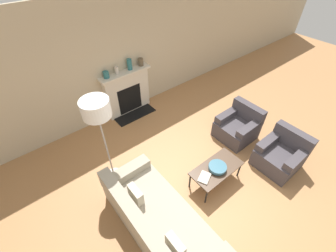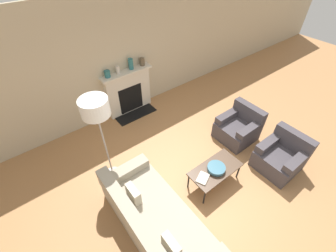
# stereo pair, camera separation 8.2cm
# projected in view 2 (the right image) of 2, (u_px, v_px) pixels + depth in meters

# --- Properties ---
(ground_plane) EXTENTS (18.00, 18.00, 0.00)m
(ground_plane) POSITION_uv_depth(u_px,v_px,m) (208.00, 185.00, 4.43)
(ground_plane) COLOR #A87547
(wall_back) EXTENTS (18.00, 0.06, 2.90)m
(wall_back) POSITION_uv_depth(u_px,v_px,m) (120.00, 58.00, 5.28)
(wall_back) COLOR #BCAD8E
(wall_back) RESTS_ON ground_plane
(fireplace) EXTENTS (1.32, 0.59, 1.17)m
(fireplace) POSITION_uv_depth(u_px,v_px,m) (129.00, 92.00, 5.80)
(fireplace) COLOR beige
(fireplace) RESTS_ON ground_plane
(couch) EXTENTS (0.96, 2.23, 0.79)m
(couch) POSITION_uv_depth(u_px,v_px,m) (156.00, 222.00, 3.59)
(couch) COLOR #9E937F
(couch) RESTS_ON ground_plane
(armchair_near) EXTENTS (0.82, 0.79, 0.80)m
(armchair_near) POSITION_uv_depth(u_px,v_px,m) (281.00, 156.00, 4.58)
(armchair_near) COLOR #423D42
(armchair_near) RESTS_ON ground_plane
(armchair_far) EXTENTS (0.82, 0.79, 0.80)m
(armchair_far) POSITION_uv_depth(u_px,v_px,m) (238.00, 127.00, 5.21)
(armchair_far) COLOR #423D42
(armchair_far) RESTS_ON ground_plane
(coffee_table) EXTENTS (1.02, 0.51, 0.42)m
(coffee_table) POSITION_uv_depth(u_px,v_px,m) (215.00, 170.00, 4.22)
(coffee_table) COLOR #4C3828
(coffee_table) RESTS_ON ground_plane
(bowl) EXTENTS (0.34, 0.34, 0.09)m
(bowl) POSITION_uv_depth(u_px,v_px,m) (216.00, 168.00, 4.14)
(bowl) COLOR #38667A
(bowl) RESTS_ON coffee_table
(book) EXTENTS (0.31, 0.27, 0.02)m
(book) POSITION_uv_depth(u_px,v_px,m) (203.00, 178.00, 4.03)
(book) COLOR #B2A893
(book) RESTS_ON coffee_table
(floor_lamp) EXTENTS (0.45, 0.45, 1.89)m
(floor_lamp) POSITION_uv_depth(u_px,v_px,m) (96.00, 114.00, 3.50)
(floor_lamp) COLOR gray
(floor_lamp) RESTS_ON ground_plane
(mantel_vase_left) EXTENTS (0.13, 0.13, 0.16)m
(mantel_vase_left) POSITION_uv_depth(u_px,v_px,m) (107.00, 74.00, 5.14)
(mantel_vase_left) COLOR #28666B
(mantel_vase_left) RESTS_ON fireplace
(mantel_vase_center_left) EXTENTS (0.09, 0.09, 0.18)m
(mantel_vase_center_left) POSITION_uv_depth(u_px,v_px,m) (118.00, 70.00, 5.25)
(mantel_vase_center_left) COLOR beige
(mantel_vase_center_left) RESTS_ON fireplace
(mantel_vase_center_right) EXTENTS (0.12, 0.12, 0.27)m
(mantel_vase_center_right) POSITION_uv_depth(u_px,v_px,m) (131.00, 64.00, 5.39)
(mantel_vase_center_right) COLOR #28666B
(mantel_vase_center_right) RESTS_ON fireplace
(mantel_vase_right) EXTENTS (0.13, 0.13, 0.19)m
(mantel_vase_right) POSITION_uv_depth(u_px,v_px,m) (142.00, 62.00, 5.56)
(mantel_vase_right) COLOR brown
(mantel_vase_right) RESTS_ON fireplace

